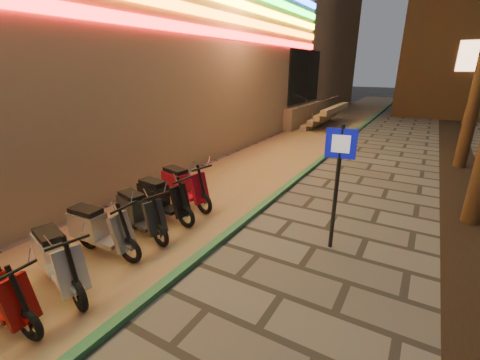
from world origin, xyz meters
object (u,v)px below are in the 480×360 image
Objects in this scene: pedestrian_sign at (338,171)px; scooter_9 at (182,185)px; scooter_5 at (57,259)px; scooter_7 at (139,213)px; scooter_8 at (161,198)px; scooter_6 at (98,229)px.

pedestrian_sign reaches higher than scooter_9.
scooter_5 is at bearing -71.08° from scooter_9.
pedestrian_sign reaches higher than scooter_5.
scooter_5 is 3.58m from scooter_9.
scooter_8 reaches higher than scooter_7.
scooter_7 is 0.94× the size of scooter_9.
scooter_6 is 1.71m from scooter_8.
scooter_7 is at bearing -166.96° from pedestrian_sign.
scooter_7 is at bearing -70.64° from scooter_9.
scooter_6 is (-0.31, 0.97, -0.01)m from scooter_5.
pedestrian_sign is 1.49× the size of scooter_6.
scooter_5 is at bearing -77.88° from scooter_8.
pedestrian_sign is 4.02m from scooter_9.
pedestrian_sign reaches higher than scooter_8.
scooter_5 is at bearing -70.90° from scooter_7.
scooter_8 is (-0.33, 2.68, -0.00)m from scooter_5.
pedestrian_sign is at bearing 16.05° from scooter_8.
scooter_7 is 0.79m from scooter_8.
scooter_5 is 1.91m from scooter_7.
scooter_7 is 1.67m from scooter_9.
pedestrian_sign is 1.42× the size of scooter_9.
scooter_5 reaches higher than scooter_7.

